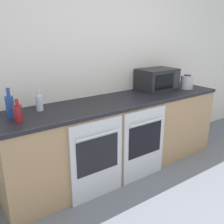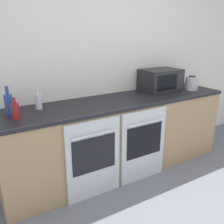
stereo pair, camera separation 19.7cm
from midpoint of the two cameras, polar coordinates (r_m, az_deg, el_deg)
wall_back at (r=3.18m, az=0.06°, el=10.91°), size 10.00×0.06×2.60m
counter_back at (r=3.11m, az=3.48°, el=-5.35°), size 2.86×0.68×0.92m
oven_left at (r=2.60m, az=-1.99°, el=-10.78°), size 0.61×0.06×0.86m
oven_right at (r=2.94m, az=9.12°, el=-7.52°), size 0.61×0.06×0.86m
microwave at (r=3.47m, az=12.64°, el=7.16°), size 0.52×0.37×0.29m
bottle_red at (r=2.40m, az=-19.10°, el=0.27°), size 0.07×0.07×0.21m
bottle_clear at (r=2.65m, az=-14.46°, el=2.42°), size 0.07×0.07×0.22m
bottle_blue at (r=2.53m, az=-20.53°, el=1.70°), size 0.08×0.08×0.28m
kettle at (r=3.64m, az=19.23°, el=6.24°), size 0.17×0.17×0.19m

